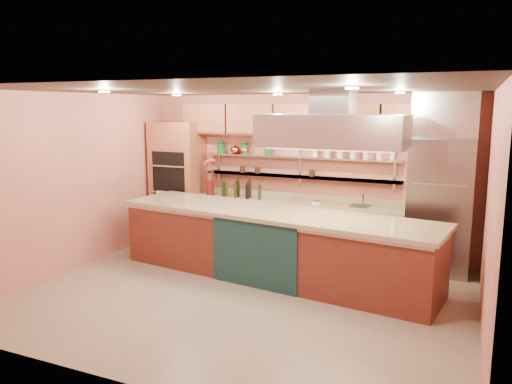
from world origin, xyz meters
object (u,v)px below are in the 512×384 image
at_px(flower_vase, 210,188).
at_px(green_canister, 269,150).
at_px(refrigerator, 440,206).
at_px(island, 272,244).
at_px(kitchen_scale, 317,201).
at_px(copper_kettle, 235,150).

relative_size(flower_vase, green_canister, 1.62).
distance_m(refrigerator, island, 2.68).
distance_m(kitchen_scale, green_canister, 1.31).
xyz_separation_m(flower_vase, green_canister, (1.11, 0.22, 0.73)).
bearing_deg(kitchen_scale, flower_vase, 176.90).
bearing_deg(copper_kettle, kitchen_scale, -7.51).
distance_m(refrigerator, kitchen_scale, 1.99).
xyz_separation_m(refrigerator, green_canister, (-2.97, 0.23, 0.75)).
xyz_separation_m(refrigerator, copper_kettle, (-3.65, 0.23, 0.74)).
bearing_deg(copper_kettle, island, -48.04).
distance_m(island, flower_vase, 2.30).
height_order(refrigerator, kitchen_scale, refrigerator).
xyz_separation_m(refrigerator, island, (-2.28, -1.30, -0.53)).
distance_m(flower_vase, kitchen_scale, 2.10).
bearing_deg(island, copper_kettle, 139.77).
bearing_deg(green_canister, kitchen_scale, -12.57).
bearing_deg(refrigerator, kitchen_scale, 179.71).
bearing_deg(refrigerator, green_canister, 175.57).
distance_m(flower_vase, copper_kettle, 0.86).
relative_size(flower_vase, copper_kettle, 1.53).
bearing_deg(green_canister, refrigerator, -4.43).
bearing_deg(green_canister, copper_kettle, 180.00).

